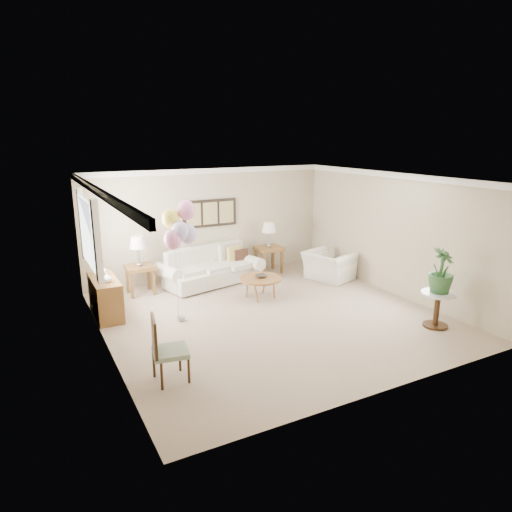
{
  "coord_description": "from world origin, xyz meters",
  "views": [
    {
      "loc": [
        -4.04,
        -7.03,
        3.33
      ],
      "look_at": [
        -0.01,
        0.6,
        1.05
      ],
      "focal_mm": 32.0,
      "sensor_mm": 36.0,
      "label": 1
    }
  ],
  "objects_px": {
    "armchair": "(329,266)",
    "balloon_cluster": "(179,227)",
    "coffee_table": "(260,279)",
    "accent_chair": "(165,348)",
    "sofa": "(210,270)"
  },
  "relations": [
    {
      "from": "coffee_table",
      "to": "accent_chair",
      "type": "distance_m",
      "value": 3.66
    },
    {
      "from": "armchair",
      "to": "sofa",
      "type": "bearing_deg",
      "value": 52.5
    },
    {
      "from": "coffee_table",
      "to": "balloon_cluster",
      "type": "height_order",
      "value": "balloon_cluster"
    },
    {
      "from": "sofa",
      "to": "balloon_cluster",
      "type": "relative_size",
      "value": 1.11
    },
    {
      "from": "accent_chair",
      "to": "sofa",
      "type": "bearing_deg",
      "value": 59.72
    },
    {
      "from": "coffee_table",
      "to": "balloon_cluster",
      "type": "distance_m",
      "value": 2.36
    },
    {
      "from": "balloon_cluster",
      "to": "armchair",
      "type": "bearing_deg",
      "value": 11.94
    },
    {
      "from": "sofa",
      "to": "accent_chair",
      "type": "height_order",
      "value": "accent_chair"
    },
    {
      "from": "sofa",
      "to": "balloon_cluster",
      "type": "distance_m",
      "value": 2.67
    },
    {
      "from": "armchair",
      "to": "balloon_cluster",
      "type": "relative_size",
      "value": 0.47
    },
    {
      "from": "accent_chair",
      "to": "balloon_cluster",
      "type": "relative_size",
      "value": 0.44
    },
    {
      "from": "sofa",
      "to": "balloon_cluster",
      "type": "xyz_separation_m",
      "value": [
        -1.29,
        -1.84,
        1.44
      ]
    },
    {
      "from": "coffee_table",
      "to": "armchair",
      "type": "xyz_separation_m",
      "value": [
        2.04,
        0.37,
        -0.08
      ]
    },
    {
      "from": "sofa",
      "to": "coffee_table",
      "type": "bearing_deg",
      "value": -67.04
    },
    {
      "from": "sofa",
      "to": "accent_chair",
      "type": "distance_m",
      "value": 4.35
    }
  ]
}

